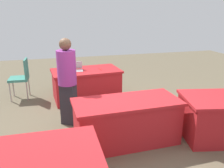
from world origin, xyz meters
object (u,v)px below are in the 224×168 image
(yarn_ball, at_px, (68,70))
(table_foreground, at_px, (86,84))
(chair_tucked_left, at_px, (65,68))
(person_presenter, at_px, (67,78))
(scissors_red, at_px, (100,69))
(laptop_silver, at_px, (76,69))
(table_mid_left, at_px, (126,121))
(chair_aisle, at_px, (22,76))

(yarn_ball, bearing_deg, table_foreground, -160.25)
(table_foreground, xyz_separation_m, chair_tucked_left, (0.42, -0.94, 0.20))
(person_presenter, distance_m, scissors_red, 1.49)
(person_presenter, xyz_separation_m, laptop_silver, (-0.29, -1.21, -0.14))
(person_presenter, relative_size, yarn_ball, 15.15)
(table_mid_left, height_order, scissors_red, scissors_red)
(scissors_red, bearing_deg, yarn_ball, -86.36)
(person_presenter, height_order, scissors_red, person_presenter)
(table_foreground, height_order, laptop_silver, laptop_silver)
(table_foreground, relative_size, chair_tucked_left, 1.71)
(chair_tucked_left, height_order, scissors_red, chair_tucked_left)
(chair_aisle, distance_m, laptop_silver, 1.35)
(table_mid_left, height_order, person_presenter, person_presenter)
(chair_tucked_left, distance_m, yarn_ball, 1.11)
(table_mid_left, xyz_separation_m, person_presenter, (0.85, -0.89, 0.54))
(table_foreground, xyz_separation_m, person_presenter, (0.53, 1.23, 0.54))
(chair_aisle, distance_m, yarn_ball, 1.23)
(table_foreground, bearing_deg, yarn_ball, 19.75)
(chair_tucked_left, relative_size, scissors_red, 5.40)
(table_mid_left, bearing_deg, laptop_silver, -75.05)
(table_mid_left, bearing_deg, yarn_ball, -68.84)
(person_presenter, bearing_deg, laptop_silver, 110.05)
(table_foreground, height_order, scissors_red, scissors_red)
(table_mid_left, distance_m, yarn_ball, 2.14)
(table_foreground, xyz_separation_m, yarn_ball, (0.44, 0.16, 0.41))
(chair_tucked_left, bearing_deg, yarn_ball, -101.96)
(chair_tucked_left, xyz_separation_m, laptop_silver, (-0.18, 0.95, 0.20))
(person_presenter, height_order, laptop_silver, person_presenter)
(person_presenter, xyz_separation_m, scissors_red, (-0.87, -1.19, -0.18))
(chair_tucked_left, xyz_separation_m, person_presenter, (0.11, 2.16, 0.34))
(chair_tucked_left, distance_m, person_presenter, 2.19)
(person_presenter, distance_m, yarn_ball, 1.08)
(table_mid_left, relative_size, yarn_ball, 16.03)
(yarn_ball, height_order, scissors_red, yarn_ball)
(chair_tucked_left, bearing_deg, person_presenter, -103.84)
(chair_aisle, xyz_separation_m, scissors_red, (-1.85, 0.46, 0.16))
(chair_tucked_left, bearing_deg, chair_aisle, -165.67)
(table_mid_left, bearing_deg, chair_tucked_left, -76.39)
(table_foreground, distance_m, chair_aisle, 1.57)
(person_presenter, relative_size, scissors_red, 9.04)
(table_mid_left, xyz_separation_m, laptop_silver, (0.56, -2.10, 0.40))
(table_mid_left, relative_size, person_presenter, 1.06)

